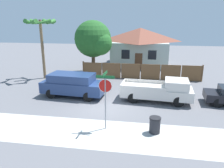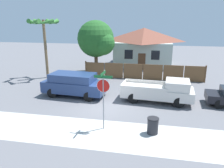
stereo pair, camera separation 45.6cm
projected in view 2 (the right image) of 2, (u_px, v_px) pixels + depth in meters
name	position (u px, v px, depth m)	size (l,w,h in m)	color
ground_plane	(103.00, 107.00, 15.30)	(80.00, 80.00, 0.00)	slate
sidewalk_strip	(88.00, 132.00, 11.91)	(36.00, 3.20, 0.01)	#B2B2AD
wooden_fence	(143.00, 72.00, 22.25)	(12.19, 0.12, 1.69)	brown
house	(144.00, 46.00, 29.21)	(7.70, 7.05, 4.89)	#B2C1B7
oak_tree	(97.00, 40.00, 24.07)	(4.25, 4.05, 5.89)	brown
palm_tree	(44.00, 27.00, 21.77)	(2.94, 3.16, 6.00)	brown
red_suv	(74.00, 84.00, 17.38)	(5.10, 2.41, 1.83)	navy
orange_pickup	(161.00, 91.00, 16.18)	(5.35, 2.45, 1.72)	silver
stop_sign	(103.00, 91.00, 11.72)	(1.01, 0.91, 3.27)	gray
trash_bin	(153.00, 126.00, 11.69)	(0.62, 0.62, 0.90)	#28282D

